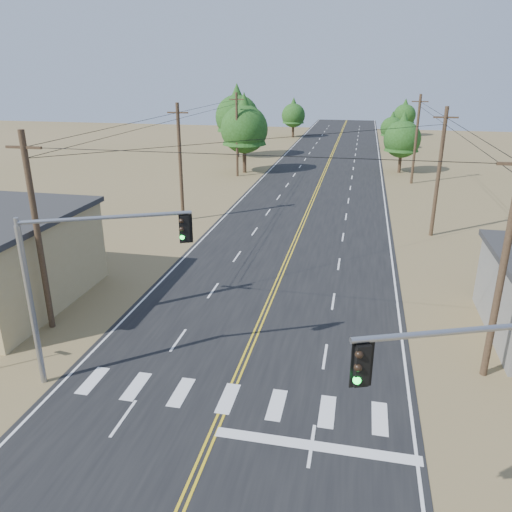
# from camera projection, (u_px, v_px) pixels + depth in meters

# --- Properties ---
(road) EXTENTS (15.00, 200.00, 0.02)m
(road) POSITION_uv_depth(u_px,v_px,m) (298.00, 234.00, 40.36)
(road) COLOR black
(road) RESTS_ON ground
(utility_pole_left_near) EXTENTS (1.80, 0.30, 10.00)m
(utility_pole_left_near) POSITION_uv_depth(u_px,v_px,m) (37.00, 233.00, 24.11)
(utility_pole_left_near) COLOR #4C3826
(utility_pole_left_near) RESTS_ON ground
(utility_pole_left_mid) EXTENTS (1.80, 0.30, 10.00)m
(utility_pole_left_mid) POSITION_uv_depth(u_px,v_px,m) (180.00, 162.00, 42.44)
(utility_pole_left_mid) COLOR #4C3826
(utility_pole_left_mid) RESTS_ON ground
(utility_pole_left_far) EXTENTS (1.80, 0.30, 10.00)m
(utility_pole_left_far) POSITION_uv_depth(u_px,v_px,m) (237.00, 134.00, 60.76)
(utility_pole_left_far) COLOR #4C3826
(utility_pole_left_far) RESTS_ON ground
(utility_pole_right_near) EXTENTS (1.80, 0.30, 10.00)m
(utility_pole_right_near) POSITION_uv_depth(u_px,v_px,m) (503.00, 266.00, 20.05)
(utility_pole_right_near) COLOR #4C3826
(utility_pole_right_near) RESTS_ON ground
(utility_pole_right_mid) EXTENTS (1.80, 0.30, 10.00)m
(utility_pole_right_mid) POSITION_uv_depth(u_px,v_px,m) (439.00, 172.00, 38.38)
(utility_pole_right_mid) COLOR #4C3826
(utility_pole_right_mid) RESTS_ON ground
(utility_pole_right_far) EXTENTS (1.80, 0.30, 10.00)m
(utility_pole_right_far) POSITION_uv_depth(u_px,v_px,m) (416.00, 139.00, 56.70)
(utility_pole_right_far) COLOR #4C3826
(utility_pole_right_far) RESTS_ON ground
(signal_mast_left) EXTENTS (6.15, 2.99, 7.28)m
(signal_mast_left) POSITION_uv_depth(u_px,v_px,m) (78.00, 270.00, 19.99)
(signal_mast_left) COLOR gray
(signal_mast_left) RESTS_ON ground
(tree_left_near) EXTENTS (5.97, 5.97, 9.95)m
(tree_left_near) POSITION_uv_depth(u_px,v_px,m) (244.00, 124.00, 62.63)
(tree_left_near) COLOR #3F2D1E
(tree_left_near) RESTS_ON ground
(tree_left_mid) EXTENTS (6.44, 6.44, 10.73)m
(tree_left_mid) POSITION_uv_depth(u_px,v_px,m) (237.00, 112.00, 73.99)
(tree_left_mid) COLOR #3F2D1E
(tree_left_mid) RESTS_ON ground
(tree_left_far) EXTENTS (4.55, 4.55, 7.59)m
(tree_left_far) POSITION_uv_depth(u_px,v_px,m) (293.00, 113.00, 96.76)
(tree_left_far) COLOR #3F2D1E
(tree_left_far) RESTS_ON ground
(tree_right_near) EXTENTS (4.63, 4.63, 7.72)m
(tree_right_near) POSITION_uv_depth(u_px,v_px,m) (403.00, 135.00, 63.00)
(tree_right_near) COLOR #3F2D1E
(tree_right_near) RESTS_ON ground
(tree_right_mid) EXTENTS (3.71, 3.71, 6.19)m
(tree_right_mid) POSITION_uv_depth(u_px,v_px,m) (392.00, 126.00, 82.42)
(tree_right_mid) COLOR #3F2D1E
(tree_right_mid) RESTS_ON ground
(tree_right_far) EXTENTS (4.36, 4.36, 7.27)m
(tree_right_far) POSITION_uv_depth(u_px,v_px,m) (405.00, 113.00, 98.80)
(tree_right_far) COLOR #3F2D1E
(tree_right_far) RESTS_ON ground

